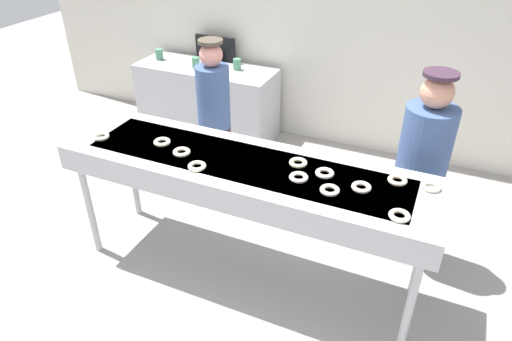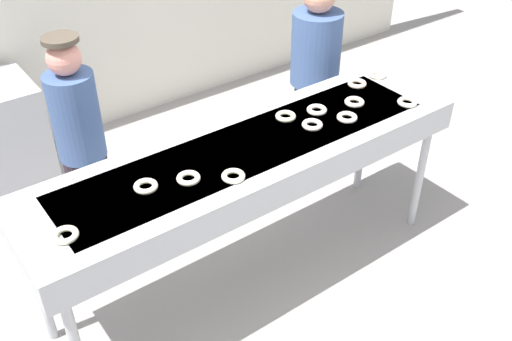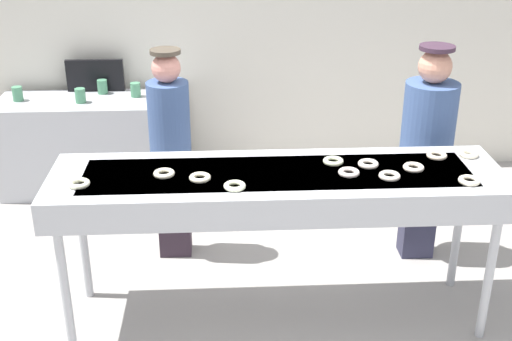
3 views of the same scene
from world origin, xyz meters
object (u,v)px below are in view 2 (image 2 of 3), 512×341
(sugar_donut_3, at_px, (146,186))
(sugar_donut_10, at_px, (286,116))
(sugar_donut_1, at_px, (377,75))
(sugar_donut_2, at_px, (407,102))
(worker_assistant, at_px, (82,145))
(sugar_donut_9, at_px, (357,84))
(sugar_donut_5, at_px, (347,117))
(sugar_donut_6, at_px, (233,176))
(sugar_donut_8, at_px, (188,178))
(sugar_donut_0, at_px, (354,102))
(sugar_donut_7, at_px, (65,235))
(fryer_conveyor, at_px, (251,159))
(sugar_donut_4, at_px, (317,110))
(sugar_donut_11, at_px, (312,125))
(worker_baker, at_px, (315,66))

(sugar_donut_3, bearing_deg, sugar_donut_10, 7.24)
(sugar_donut_1, height_order, sugar_donut_2, same)
(sugar_donut_3, xyz_separation_m, worker_assistant, (-0.03, 0.86, -0.18))
(sugar_donut_9, distance_m, sugar_donut_10, 0.67)
(sugar_donut_5, relative_size, sugar_donut_9, 1.00)
(sugar_donut_6, relative_size, sugar_donut_8, 1.00)
(sugar_donut_0, bearing_deg, sugar_donut_7, -176.22)
(sugar_donut_9, distance_m, worker_assistant, 1.87)
(fryer_conveyor, xyz_separation_m, sugar_donut_4, (0.57, 0.07, 0.11))
(sugar_donut_1, xyz_separation_m, worker_assistant, (-1.95, 0.65, -0.18))
(sugar_donut_8, height_order, sugar_donut_11, same)
(sugar_donut_5, xyz_separation_m, sugar_donut_10, (-0.30, 0.24, 0.00))
(sugar_donut_5, bearing_deg, worker_assistant, 144.82)
(fryer_conveyor, bearing_deg, sugar_donut_10, 18.78)
(sugar_donut_5, relative_size, sugar_donut_8, 1.00)
(sugar_donut_6, bearing_deg, sugar_donut_4, 18.22)
(sugar_donut_5, xyz_separation_m, sugar_donut_11, (-0.23, 0.06, 0.00))
(sugar_donut_10, bearing_deg, sugar_donut_0, -13.84)
(worker_baker, bearing_deg, sugar_donut_6, 33.54)
(sugar_donut_5, relative_size, sugar_donut_7, 1.00)
(sugar_donut_1, distance_m, worker_assistant, 2.07)
(fryer_conveyor, bearing_deg, sugar_donut_2, -10.47)
(sugar_donut_10, height_order, worker_assistant, worker_assistant)
(sugar_donut_0, relative_size, sugar_donut_2, 1.00)
(sugar_donut_2, relative_size, sugar_donut_11, 1.00)
(sugar_donut_3, relative_size, sugar_donut_5, 1.00)
(sugar_donut_2, distance_m, sugar_donut_6, 1.37)
(sugar_donut_5, distance_m, sugar_donut_7, 1.82)
(sugar_donut_1, distance_m, sugar_donut_6, 1.56)
(fryer_conveyor, distance_m, sugar_donut_7, 1.18)
(sugar_donut_0, height_order, sugar_donut_11, same)
(fryer_conveyor, bearing_deg, sugar_donut_8, -170.15)
(sugar_donut_3, bearing_deg, sugar_donut_0, 0.58)
(worker_assistant, bearing_deg, sugar_donut_2, 153.79)
(fryer_conveyor, distance_m, sugar_donut_1, 1.26)
(sugar_donut_10, bearing_deg, sugar_donut_8, -166.19)
(fryer_conveyor, xyz_separation_m, sugar_donut_5, (0.66, -0.12, 0.11))
(sugar_donut_3, distance_m, worker_baker, 1.97)
(sugar_donut_5, distance_m, sugar_donut_8, 1.12)
(sugar_donut_9, bearing_deg, sugar_donut_5, -141.93)
(sugar_donut_10, relative_size, worker_assistant, 0.08)
(sugar_donut_6, xyz_separation_m, sugar_donut_9, (1.29, 0.38, 0.00))
(sugar_donut_4, bearing_deg, sugar_donut_9, 13.49)
(fryer_conveyor, height_order, sugar_donut_8, sugar_donut_8)
(sugar_donut_0, height_order, sugar_donut_9, same)
(sugar_donut_2, bearing_deg, fryer_conveyor, 169.53)
(sugar_donut_4, bearing_deg, sugar_donut_6, -161.78)
(sugar_donut_3, distance_m, sugar_donut_5, 1.34)
(sugar_donut_0, bearing_deg, worker_baker, 67.00)
(fryer_conveyor, xyz_separation_m, sugar_donut_1, (1.24, 0.19, 0.11))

